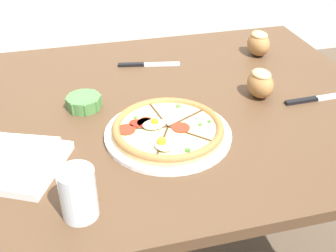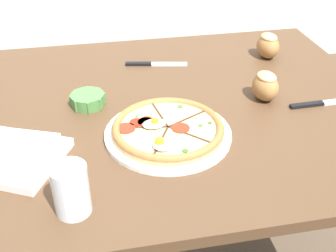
{
  "view_description": "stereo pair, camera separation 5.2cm",
  "coord_description": "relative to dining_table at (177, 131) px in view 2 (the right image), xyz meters",
  "views": [
    {
      "loc": [
        -0.28,
        -1.0,
        1.34
      ],
      "look_at": [
        -0.06,
        -0.15,
        0.76
      ],
      "focal_mm": 45.0,
      "sensor_mm": 36.0,
      "label": 1
    },
    {
      "loc": [
        -0.23,
        -1.01,
        1.34
      ],
      "look_at": [
        -0.06,
        -0.15,
        0.76
      ],
      "focal_mm": 45.0,
      "sensor_mm": 36.0,
      "label": 2
    }
  ],
  "objects": [
    {
      "name": "napkin_folded",
      "position": [
        -0.44,
        -0.18,
        0.11
      ],
      "size": [
        0.29,
        0.27,
        0.04
      ],
      "rotation": [
        0.0,
        0.0,
        -0.46
      ],
      "color": "silver",
      "rests_on": "dining_table"
    },
    {
      "name": "ramekin_bowl",
      "position": [
        -0.25,
        0.04,
        0.11
      ],
      "size": [
        0.1,
        0.1,
        0.04
      ],
      "color": "#4C8442",
      "rests_on": "dining_table"
    },
    {
      "name": "pizza",
      "position": [
        -0.06,
        -0.15,
        0.11
      ],
      "size": [
        0.32,
        0.32,
        0.05
      ],
      "color": "white",
      "rests_on": "dining_table"
    },
    {
      "name": "dining_table",
      "position": [
        0.0,
        0.0,
        0.0
      ],
      "size": [
        1.2,
        0.99,
        0.73
      ],
      "color": "#513823",
      "rests_on": "ground_plane"
    },
    {
      "name": "knife_main",
      "position": [
        0.42,
        -0.08,
        0.1
      ],
      "size": [
        0.24,
        0.02,
        0.01
      ],
      "rotation": [
        0.0,
        0.0,
        0.03
      ],
      "color": "silver",
      "rests_on": "dining_table"
    },
    {
      "name": "water_glass",
      "position": [
        -0.29,
        -0.38,
        0.14
      ],
      "size": [
        0.07,
        0.07,
        0.11
      ],
      "color": "white",
      "rests_on": "dining_table"
    },
    {
      "name": "bread_piece_near",
      "position": [
        0.25,
        -0.02,
        0.14
      ],
      "size": [
        0.08,
        0.1,
        0.08
      ],
      "rotation": [
        0.0,
        0.0,
        1.68
      ],
      "color": "#A3703D",
      "rests_on": "dining_table"
    },
    {
      "name": "bread_piece_mid",
      "position": [
        0.37,
        0.25,
        0.14
      ],
      "size": [
        0.08,
        0.1,
        0.09
      ],
      "rotation": [
        0.0,
        0.0,
        1.66
      ],
      "color": "#A3703D",
      "rests_on": "dining_table"
    },
    {
      "name": "knife_spare",
      "position": [
        -0.02,
        0.26,
        0.1
      ],
      "size": [
        0.21,
        0.06,
        0.01
      ],
      "rotation": [
        0.0,
        0.0,
        -0.19
      ],
      "color": "silver",
      "rests_on": "dining_table"
    }
  ]
}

